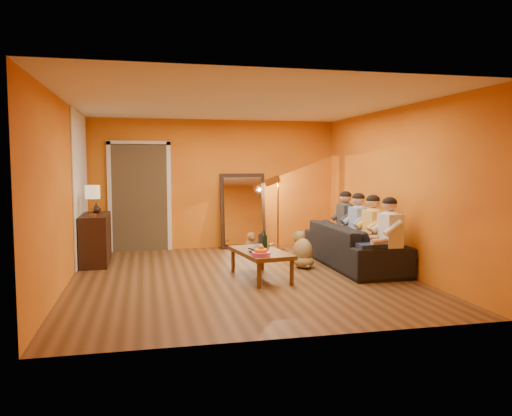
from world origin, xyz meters
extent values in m
cube|color=brown|center=(0.00, 0.00, 0.00)|extent=(5.00, 5.50, 0.00)
cube|color=white|center=(0.00, 0.00, 2.60)|extent=(5.00, 5.50, 0.00)
cube|color=orange|center=(0.00, 2.75, 1.30)|extent=(5.00, 0.00, 2.60)
cube|color=orange|center=(-2.50, 0.00, 1.30)|extent=(0.00, 5.50, 2.60)
cube|color=orange|center=(2.50, 0.00, 1.30)|extent=(0.00, 5.50, 2.60)
cube|color=white|center=(-2.48, 1.75, 1.30)|extent=(0.02, 1.90, 2.58)
cube|color=#3F2D19|center=(-1.50, 2.83, 1.05)|extent=(1.06, 0.30, 2.10)
cube|color=white|center=(-2.07, 2.71, 1.05)|extent=(0.08, 0.06, 2.20)
cube|color=white|center=(-0.93, 2.71, 1.05)|extent=(0.08, 0.06, 2.20)
cube|color=white|center=(-1.50, 2.71, 2.12)|extent=(1.22, 0.06, 0.08)
cube|color=black|center=(0.55, 2.63, 0.76)|extent=(0.92, 0.27, 1.51)
cube|color=white|center=(0.55, 2.59, 0.76)|extent=(0.78, 0.21, 1.35)
cube|color=black|center=(-2.24, 1.55, 0.42)|extent=(0.44, 1.18, 0.85)
imported|color=black|center=(2.00, 0.37, 0.35)|extent=(2.40, 0.94, 0.70)
cylinder|color=black|center=(0.32, -0.22, 0.58)|extent=(0.07, 0.07, 0.31)
imported|color=#B27F3F|center=(0.39, -0.05, 0.46)|extent=(0.12, 0.12, 0.09)
imported|color=black|center=(0.45, 0.18, 0.43)|extent=(0.40, 0.32, 0.03)
imported|color=black|center=(0.09, -0.37, 0.43)|extent=(0.22, 0.27, 0.02)
imported|color=#A91318|center=(0.10, -0.36, 0.45)|extent=(0.25, 0.30, 0.02)
imported|color=black|center=(0.09, -0.38, 0.47)|extent=(0.25, 0.29, 0.02)
imported|color=black|center=(-2.24, 1.80, 0.93)|extent=(0.16, 0.16, 0.17)
camera|label=1|loc=(-1.39, -7.33, 1.70)|focal=35.00mm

